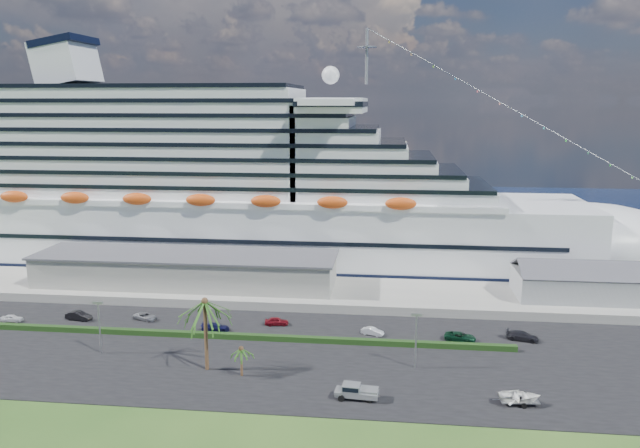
# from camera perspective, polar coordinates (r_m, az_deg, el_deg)

# --- Properties ---
(ground) EXTENTS (420.00, 420.00, 0.00)m
(ground) POSITION_cam_1_polar(r_m,az_deg,el_deg) (88.45, -4.62, -14.53)
(ground) COLOR #234918
(ground) RESTS_ON ground
(asphalt_lot) EXTENTS (140.00, 38.00, 0.12)m
(asphalt_lot) POSITION_cam_1_polar(r_m,az_deg,el_deg) (98.28, -3.36, -11.75)
(asphalt_lot) COLOR black
(asphalt_lot) RESTS_ON ground
(wharf) EXTENTS (240.00, 20.00, 1.80)m
(wharf) POSITION_cam_1_polar(r_m,az_deg,el_deg) (124.93, -1.09, -6.25)
(wharf) COLOR gray
(wharf) RESTS_ON ground
(water) EXTENTS (420.00, 160.00, 0.02)m
(water) POSITION_cam_1_polar(r_m,az_deg,el_deg) (212.22, 2.13, 0.77)
(water) COLOR black
(water) RESTS_ON ground
(cruise_ship) EXTENTS (191.00, 38.00, 54.00)m
(cruise_ship) POSITION_cam_1_polar(r_m,az_deg,el_deg) (148.55, -8.14, 2.69)
(cruise_ship) COLOR silver
(cruise_ship) RESTS_ON ground
(terminal_building) EXTENTS (61.00, 15.00, 6.30)m
(terminal_building) POSITION_cam_1_polar(r_m,az_deg,el_deg) (129.36, -12.16, -4.00)
(terminal_building) COLOR gray
(terminal_building) RESTS_ON wharf
(port_shed) EXTENTS (24.00, 12.31, 7.37)m
(port_shed) POSITION_cam_1_polar(r_m,az_deg,el_deg) (128.10, 22.73, -5.07)
(port_shed) COLOR gray
(port_shed) RESTS_ON wharf
(hedge) EXTENTS (88.00, 1.10, 0.90)m
(hedge) POSITION_cam_1_polar(r_m,az_deg,el_deg) (104.19, -7.30, -10.16)
(hedge) COLOR black
(hedge) RESTS_ON asphalt_lot
(lamp_post_left) EXTENTS (1.60, 0.35, 8.27)m
(lamp_post_left) POSITION_cam_1_polar(r_m,az_deg,el_deg) (102.13, -19.54, -8.33)
(lamp_post_left) COLOR gray
(lamp_post_left) RESTS_ON asphalt_lot
(lamp_post_right) EXTENTS (1.60, 0.35, 8.27)m
(lamp_post_right) POSITION_cam_1_polar(r_m,az_deg,el_deg) (92.32, 8.78, -9.89)
(lamp_post_right) COLOR gray
(lamp_post_right) RESTS_ON asphalt_lot
(palm_tall) EXTENTS (8.82, 8.82, 11.13)m
(palm_tall) POSITION_cam_1_polar(r_m,az_deg,el_deg) (90.90, -10.48, -7.70)
(palm_tall) COLOR #47301E
(palm_tall) RESTS_ON ground
(palm_short) EXTENTS (3.53, 3.53, 4.56)m
(palm_short) POSITION_cam_1_polar(r_m,az_deg,el_deg) (90.09, -7.21, -11.54)
(palm_short) COLOR #47301E
(palm_short) RESTS_ON ground
(parked_car_0) EXTENTS (3.81, 1.76, 1.26)m
(parked_car_0) POSITION_cam_1_polar(r_m,az_deg,el_deg) (123.55, -26.35, -7.73)
(parked_car_0) COLOR white
(parked_car_0) RESTS_ON asphalt_lot
(parked_car_1) EXTENTS (4.90, 2.41, 1.54)m
(parked_car_1) POSITION_cam_1_polar(r_m,az_deg,el_deg) (119.72, -21.20, -7.83)
(parked_car_1) COLOR black
(parked_car_1) RESTS_ON asphalt_lot
(parked_car_2) EXTENTS (4.80, 3.38, 1.22)m
(parked_car_2) POSITION_cam_1_polar(r_m,az_deg,el_deg) (116.14, -15.69, -8.14)
(parked_car_2) COLOR gray
(parked_car_2) RESTS_ON asphalt_lot
(parked_car_3) EXTENTS (4.88, 2.44, 1.36)m
(parked_car_3) POSITION_cam_1_polar(r_m,az_deg,el_deg) (108.10, -9.54, -9.29)
(parked_car_3) COLOR #121241
(parked_car_3) RESTS_ON asphalt_lot
(parked_car_4) EXTENTS (4.28, 2.15, 1.40)m
(parked_car_4) POSITION_cam_1_polar(r_m,az_deg,el_deg) (109.59, -3.98, -8.86)
(parked_car_4) COLOR maroon
(parked_car_4) RESTS_ON asphalt_lot
(parked_car_5) EXTENTS (3.94, 2.48, 1.23)m
(parked_car_5) POSITION_cam_1_polar(r_m,az_deg,el_deg) (105.38, 4.82, -9.76)
(parked_car_5) COLOR silver
(parked_car_5) RESTS_ON asphalt_lot
(parked_car_6) EXTENTS (5.40, 3.40, 1.39)m
(parked_car_6) POSITION_cam_1_polar(r_m,az_deg,el_deg) (105.07, 12.69, -10.02)
(parked_car_6) COLOR #0C331F
(parked_car_6) RESTS_ON asphalt_lot
(parked_car_7) EXTENTS (5.53, 3.43, 1.50)m
(parked_car_7) POSITION_cam_1_polar(r_m,az_deg,el_deg) (107.96, 18.01, -9.69)
(parked_car_7) COLOR #222227
(parked_car_7) RESTS_ON asphalt_lot
(pickup_truck) EXTENTS (5.82, 2.55, 2.00)m
(pickup_truck) POSITION_cam_1_polar(r_m,az_deg,el_deg) (84.20, 3.32, -14.99)
(pickup_truck) COLOR black
(pickup_truck) RESTS_ON asphalt_lot
(boat_trailer) EXTENTS (6.19, 4.24, 1.75)m
(boat_trailer) POSITION_cam_1_polar(r_m,az_deg,el_deg) (86.41, 17.79, -14.77)
(boat_trailer) COLOR gray
(boat_trailer) RESTS_ON asphalt_lot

